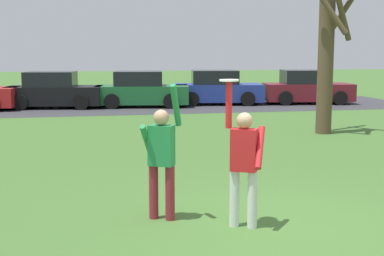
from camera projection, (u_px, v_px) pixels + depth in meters
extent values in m
plane|color=#426B2D|center=(268.00, 227.00, 7.75)|extent=(120.00, 120.00, 0.00)
cylinder|color=silver|center=(252.00, 200.00, 7.66)|extent=(0.14, 0.14, 0.82)
cylinder|color=silver|center=(234.00, 198.00, 7.74)|extent=(0.14, 0.14, 0.82)
cube|color=red|center=(244.00, 150.00, 7.60)|extent=(0.42, 0.36, 0.60)
sphere|color=tan|center=(244.00, 121.00, 7.54)|extent=(0.23, 0.23, 0.23)
cylinder|color=red|center=(260.00, 147.00, 7.53)|extent=(0.28, 0.45, 0.59)
cylinder|color=red|center=(229.00, 105.00, 7.57)|extent=(0.09, 0.09, 0.66)
cylinder|color=maroon|center=(154.00, 192.00, 8.09)|extent=(0.14, 0.14, 0.82)
cylinder|color=maroon|center=(170.00, 193.00, 8.02)|extent=(0.14, 0.14, 0.82)
cube|color=#238447|center=(161.00, 145.00, 7.95)|extent=(0.42, 0.36, 0.60)
sphere|color=tan|center=(161.00, 117.00, 7.90)|extent=(0.23, 0.23, 0.23)
cylinder|color=#238447|center=(147.00, 142.00, 8.01)|extent=(0.28, 0.45, 0.59)
cylinder|color=#238447|center=(176.00, 105.00, 7.80)|extent=(0.22, 0.33, 0.65)
cylinder|color=white|center=(229.00, 80.00, 7.52)|extent=(0.27, 0.27, 0.02)
cylinder|color=black|center=(5.00, 100.00, 23.90)|extent=(0.68, 0.31, 0.66)
cube|color=black|center=(55.00, 95.00, 23.73)|extent=(4.32, 2.37, 0.80)
cube|color=black|center=(51.00, 79.00, 23.61)|extent=(2.31, 1.93, 0.64)
cylinder|color=black|center=(87.00, 98.00, 24.73)|extent=(0.68, 0.31, 0.66)
cylinder|color=black|center=(81.00, 102.00, 22.93)|extent=(0.68, 0.31, 0.66)
cylinder|color=black|center=(31.00, 99.00, 24.59)|extent=(0.68, 0.31, 0.66)
cylinder|color=black|center=(20.00, 103.00, 22.79)|extent=(0.68, 0.31, 0.66)
cube|color=#1E6633|center=(142.00, 94.00, 24.22)|extent=(4.32, 2.37, 0.80)
cube|color=black|center=(139.00, 78.00, 24.11)|extent=(2.31, 1.93, 0.64)
cylinder|color=black|center=(170.00, 98.00, 25.22)|extent=(0.68, 0.31, 0.66)
cylinder|color=black|center=(171.00, 101.00, 23.42)|extent=(0.68, 0.31, 0.66)
cylinder|color=black|center=(115.00, 98.00, 25.08)|extent=(0.68, 0.31, 0.66)
cylinder|color=black|center=(112.00, 101.00, 23.28)|extent=(0.68, 0.31, 0.66)
cube|color=#233893|center=(218.00, 93.00, 25.31)|extent=(4.32, 2.37, 0.80)
cube|color=black|center=(215.00, 77.00, 25.20)|extent=(2.31, 1.93, 0.64)
cylinder|color=black|center=(242.00, 96.00, 26.31)|extent=(0.68, 0.31, 0.66)
cylinder|color=black|center=(248.00, 99.00, 24.51)|extent=(0.68, 0.31, 0.66)
cylinder|color=black|center=(190.00, 96.00, 26.18)|extent=(0.68, 0.31, 0.66)
cylinder|color=black|center=(192.00, 99.00, 24.37)|extent=(0.68, 0.31, 0.66)
cube|color=maroon|center=(308.00, 92.00, 25.70)|extent=(4.32, 2.37, 0.80)
cube|color=black|center=(305.00, 77.00, 25.59)|extent=(2.31, 1.93, 0.64)
cylinder|color=black|center=(328.00, 95.00, 26.70)|extent=(0.68, 0.31, 0.66)
cylinder|color=black|center=(340.00, 98.00, 24.90)|extent=(0.68, 0.31, 0.66)
cylinder|color=black|center=(277.00, 95.00, 26.56)|extent=(0.68, 0.31, 0.66)
cylinder|color=black|center=(285.00, 98.00, 24.76)|extent=(0.68, 0.31, 0.66)
cube|color=#38383D|center=(101.00, 107.00, 24.01)|extent=(28.72, 6.40, 0.01)
cylinder|color=brown|center=(326.00, 45.00, 16.14)|extent=(0.47, 0.47, 5.32)
cylinder|color=brown|center=(346.00, 7.00, 16.31)|extent=(0.60, 1.57, 1.69)
cylinder|color=brown|center=(328.00, 8.00, 15.49)|extent=(1.14, 0.60, 1.57)
cylinder|color=brown|center=(342.00, 12.00, 15.68)|extent=(0.99, 0.74, 1.66)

